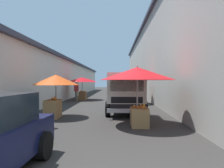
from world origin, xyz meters
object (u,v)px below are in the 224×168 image
object	(u,v)px
delivery_truck	(126,94)
parked_scooter	(140,101)
fruit_stall_far_right	(137,77)
fruit_stall_near_right	(132,82)
fruit_stall_near_left	(82,81)
plastic_stool	(50,119)
fruit_stall_mid_lane	(55,85)
vendor_by_crates	(76,90)

from	to	relation	value
delivery_truck	parked_scooter	distance (m)	2.93
delivery_truck	parked_scooter	size ratio (longest dim) A/B	2.92
fruit_stall_far_right	parked_scooter	distance (m)	5.42
fruit_stall_far_right	delivery_truck	world-z (taller)	fruit_stall_far_right
fruit_stall_near_right	fruit_stall_far_right	bearing A→B (deg)	177.45
fruit_stall_near_left	parked_scooter	size ratio (longest dim) A/B	1.69
fruit_stall_far_right	fruit_stall_near_right	bearing A→B (deg)	-2.55
plastic_stool	fruit_stall_far_right	bearing A→B (deg)	-78.66
fruit_stall_near_right	plastic_stool	distance (m)	8.98
fruit_stall_mid_lane	fruit_stall_near_left	xyz separation A→B (m)	(8.96, 0.27, 0.16)
vendor_by_crates	parked_scooter	bearing A→B (deg)	-129.75
fruit_stall_far_right	fruit_stall_near_left	distance (m)	11.25
fruit_stall_mid_lane	parked_scooter	world-z (taller)	fruit_stall_mid_lane
plastic_stool	parked_scooter	bearing A→B (deg)	-33.61
fruit_stall_far_right	fruit_stall_near_right	world-z (taller)	fruit_stall_far_right
fruit_stall_mid_lane	vendor_by_crates	world-z (taller)	fruit_stall_mid_lane
fruit_stall_near_left	parked_scooter	world-z (taller)	fruit_stall_near_left
fruit_stall_near_right	vendor_by_crates	world-z (taller)	fruit_stall_near_right
delivery_truck	plastic_stool	bearing A→B (deg)	138.04
vendor_by_crates	parked_scooter	size ratio (longest dim) A/B	1.00
vendor_by_crates	fruit_stall_near_left	bearing A→B (deg)	-13.70
fruit_stall_mid_lane	fruit_stall_far_right	world-z (taller)	fruit_stall_far_right
fruit_stall_near_left	plastic_stool	xyz separation A→B (m)	(-11.18, -0.76, -1.35)
delivery_truck	plastic_stool	world-z (taller)	delivery_truck
fruit_stall_near_left	vendor_by_crates	size ratio (longest dim) A/B	1.68
parked_scooter	fruit_stall_mid_lane	bearing A→B (deg)	129.66
fruit_stall_far_right	fruit_stall_near_left	bearing A→B (deg)	20.48
plastic_stool	fruit_stall_near_left	bearing A→B (deg)	3.89
fruit_stall_near_left	fruit_stall_mid_lane	bearing A→B (deg)	-178.25
parked_scooter	fruit_stall_near_left	bearing A→B (deg)	40.93
delivery_truck	fruit_stall_mid_lane	bearing A→B (deg)	105.85
fruit_stall_near_right	delivery_truck	distance (m)	5.08
fruit_stall_far_right	plastic_stool	world-z (taller)	fruit_stall_far_right
fruit_stall_near_right	vendor_by_crates	bearing A→B (deg)	68.75
fruit_stall_far_right	vendor_by_crates	size ratio (longest dim) A/B	1.71
delivery_truck	vendor_by_crates	bearing A→B (deg)	29.94
fruit_stall_mid_lane	plastic_stool	xyz separation A→B (m)	(-2.22, -0.49, -1.20)
vendor_by_crates	parked_scooter	world-z (taller)	vendor_by_crates
fruit_stall_near_right	vendor_by_crates	distance (m)	4.95
fruit_stall_near_left	vendor_by_crates	bearing A→B (deg)	166.30
fruit_stall_mid_lane	fruit_stall_far_right	bearing A→B (deg)	-113.32
vendor_by_crates	fruit_stall_far_right	bearing A→B (deg)	-155.50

